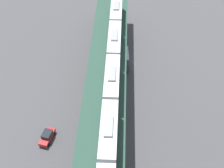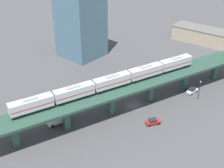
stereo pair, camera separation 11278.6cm
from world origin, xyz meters
name	(u,v)px [view 1 (the left image)]	position (x,y,z in m)	size (l,w,h in m)	color
ground_plane	(103,144)	(0.00, 0.00, 0.00)	(400.00, 400.00, 0.00)	#424244
elevated_viaduct	(103,121)	(-0.06, -0.18, 6.91)	(37.18, 89.91, 8.06)	#244135
subway_train	(112,80)	(-3.67, -6.55, 10.59)	(22.47, 60.06, 4.45)	silver
street_car_red	(47,136)	(10.46, -4.29, 0.94)	(3.84, 4.69, 1.89)	#AD1E1E
delivery_truck	(124,59)	(-11.36, -22.25, 1.76)	(4.06, 7.54, 3.20)	#333338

